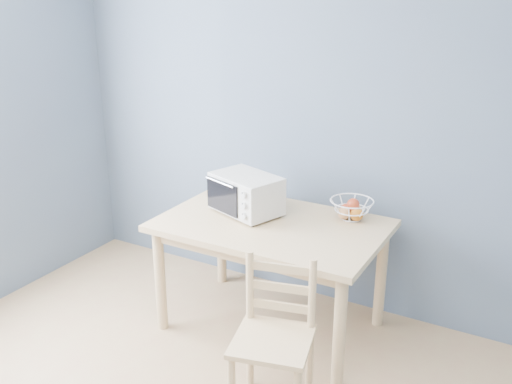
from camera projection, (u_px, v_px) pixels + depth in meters
The scene contains 5 objects.
room at pixel (71, 249), 1.95m from camera, with size 4.01×4.51×2.61m.
dining_table at pixel (271, 237), 3.62m from camera, with size 1.40×0.90×0.75m.
toaster_oven at pixel (244, 193), 3.70m from camera, with size 0.52×0.43×0.26m.
fruit_basket at pixel (351, 209), 3.62m from camera, with size 0.33×0.33×0.14m.
dining_chair at pixel (274, 340), 2.96m from camera, with size 0.48×0.48×0.84m.
Camera 1 is at (1.42, -1.24, 2.14)m, focal length 40.00 mm.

